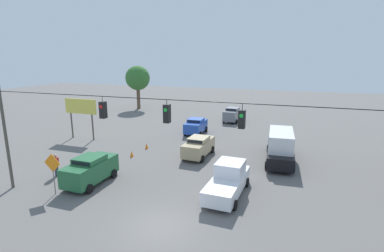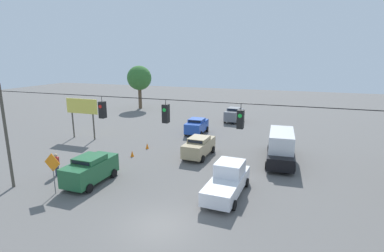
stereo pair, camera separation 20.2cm
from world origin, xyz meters
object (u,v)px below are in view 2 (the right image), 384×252
at_px(tree_horizon_left, 139,78).
at_px(pickup_truck_white_crossing_near, 228,180).
at_px(sedan_blue_withflow_far, 197,126).
at_px(roadside_billboard, 82,109).
at_px(work_zone_sign, 53,166).
at_px(traffic_cone_third, 132,154).
at_px(overhead_signal_span, 166,140).
at_px(sedan_grey_withflow_deep, 234,114).
at_px(traffic_cone_nearest, 91,179).
at_px(traffic_cone_second, 116,165).
at_px(pedestrian, 57,164).
at_px(sedan_tan_withflow_mid, 199,146).
at_px(box_truck_black_oncoming_far, 281,147).
at_px(sedan_green_parked_shoulder, 90,169).
at_px(traffic_cone_fourth, 147,146).

bearing_deg(tree_horizon_left, pickup_truck_white_crossing_near, 128.36).
xyz_separation_m(sedan_blue_withflow_far, tree_horizon_left, (14.97, -13.34, 4.30)).
bearing_deg(roadside_billboard, work_zone_sign, 121.38).
bearing_deg(traffic_cone_third, tree_horizon_left, -62.58).
bearing_deg(overhead_signal_span, sedan_grey_withflow_deep, -86.48).
distance_m(roadside_billboard, tree_horizon_left, 20.03).
bearing_deg(traffic_cone_nearest, traffic_cone_second, -90.62).
xyz_separation_m(overhead_signal_span, pedestrian, (10.53, -2.70, -3.72)).
relative_size(sedan_blue_withflow_far, tree_horizon_left, 0.54).
xyz_separation_m(pickup_truck_white_crossing_near, sedan_blue_withflow_far, (7.05, -14.48, -0.02)).
bearing_deg(sedan_blue_withflow_far, work_zone_sign, 78.03).
relative_size(sedan_blue_withflow_far, work_zone_sign, 1.40).
xyz_separation_m(traffic_cone_second, traffic_cone_third, (0.22, -2.97, 0.00)).
relative_size(overhead_signal_span, sedan_tan_withflow_mid, 5.36).
height_order(box_truck_black_oncoming_far, roadside_billboard, roadside_billboard).
bearing_deg(sedan_grey_withflow_deep, overhead_signal_span, 93.52).
height_order(sedan_blue_withflow_far, roadside_billboard, roadside_billboard).
height_order(overhead_signal_span, sedan_green_parked_shoulder, overhead_signal_span).
height_order(sedan_green_parked_shoulder, sedan_blue_withflow_far, sedan_green_parked_shoulder).
bearing_deg(roadside_billboard, sedan_green_parked_shoulder, 131.02).
bearing_deg(sedan_grey_withflow_deep, work_zone_sign, 75.73).
xyz_separation_m(sedan_tan_withflow_mid, traffic_cone_second, (5.54, 5.10, -0.68)).
bearing_deg(overhead_signal_span, traffic_cone_fourth, -57.16).
bearing_deg(sedan_grey_withflow_deep, traffic_cone_fourth, 69.88).
bearing_deg(pedestrian, traffic_cone_third, -118.56).
height_order(box_truck_black_oncoming_far, pickup_truck_white_crossing_near, box_truck_black_oncoming_far).
distance_m(sedan_green_parked_shoulder, sedan_tan_withflow_mid, 9.95).
bearing_deg(pickup_truck_white_crossing_near, sedan_grey_withflow_deep, -79.33).
height_order(overhead_signal_span, roadside_billboard, overhead_signal_span).
distance_m(traffic_cone_nearest, traffic_cone_second, 3.20).
height_order(sedan_grey_withflow_deep, roadside_billboard, roadside_billboard).
bearing_deg(overhead_signal_span, sedan_tan_withflow_mid, -81.46).
distance_m(pickup_truck_white_crossing_near, pedestrian, 13.20).
bearing_deg(traffic_cone_fourth, traffic_cone_nearest, 90.23).
xyz_separation_m(pickup_truck_white_crossing_near, traffic_cone_nearest, (9.79, 1.56, -0.70)).
xyz_separation_m(roadside_billboard, tree_horizon_left, (3.77, -19.57, 1.94)).
bearing_deg(traffic_cone_third, roadside_billboard, -23.76).
bearing_deg(traffic_cone_third, sedan_tan_withflow_mid, -159.62).
xyz_separation_m(box_truck_black_oncoming_far, traffic_cone_nearest, (12.71, 9.35, -1.08)).
height_order(sedan_tan_withflow_mid, traffic_cone_second, sedan_tan_withflow_mid).
xyz_separation_m(sedan_green_parked_shoulder, tree_horizon_left, (12.26, -29.33, 4.19)).
xyz_separation_m(sedan_grey_withflow_deep, traffic_cone_second, (5.52, 20.85, -0.76)).
xyz_separation_m(overhead_signal_span, sedan_blue_withflow_far, (4.44, -18.41, -3.65)).
height_order(pickup_truck_white_crossing_near, sedan_tan_withflow_mid, pickup_truck_white_crossing_near).
height_order(work_zone_sign, tree_horizon_left, tree_horizon_left).
xyz_separation_m(overhead_signal_span, box_truck_black_oncoming_far, (-5.54, -11.72, -3.24)).
distance_m(overhead_signal_span, traffic_cone_third, 12.07).
bearing_deg(traffic_cone_nearest, sedan_tan_withflow_mid, -123.87).
relative_size(sedan_green_parked_shoulder, box_truck_black_oncoming_far, 0.59).
distance_m(sedan_green_parked_shoulder, roadside_billboard, 13.13).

